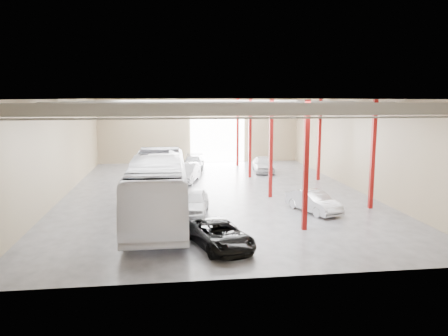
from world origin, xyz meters
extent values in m
cube|color=#434247|center=(0.00, 0.00, 0.00)|extent=(22.00, 32.00, 0.01)
cube|color=#B5B5B0|center=(0.00, 0.00, 7.00)|extent=(22.00, 32.00, 0.12)
cube|color=#7B6C4D|center=(0.00, 16.00, 3.50)|extent=(22.00, 0.12, 7.00)
cube|color=#7B6C4D|center=(0.00, -16.00, 3.50)|extent=(22.00, 0.12, 7.00)
cube|color=#7B6C4D|center=(-11.00, 0.00, 3.50)|extent=(0.12, 32.00, 7.00)
cube|color=#7B6C4D|center=(11.00, 0.00, 3.50)|extent=(0.12, 32.00, 7.00)
cube|color=white|center=(2.00, 15.85, 2.50)|extent=(6.00, 0.20, 5.00)
cube|color=maroon|center=(3.80, -10.00, 3.50)|extent=(0.25, 0.25, 7.00)
cube|color=maroon|center=(3.80, -2.00, 3.50)|extent=(0.25, 0.25, 7.00)
cube|color=maroon|center=(3.80, 6.00, 3.50)|extent=(0.25, 0.25, 7.00)
cube|color=maroon|center=(3.80, 13.00, 3.50)|extent=(0.25, 0.25, 7.00)
cube|color=maroon|center=(9.50, -6.00, 3.50)|extent=(0.25, 0.25, 7.00)
cube|color=maroon|center=(9.50, 4.00, 3.50)|extent=(0.25, 0.25, 7.00)
cube|color=#ACACA7|center=(0.00, -12.00, 6.55)|extent=(21.60, 0.15, 0.60)
cube|color=#ACACA7|center=(0.00, -12.00, 6.15)|extent=(21.60, 0.10, 0.10)
cube|color=#ACACA7|center=(0.00, -6.00, 6.55)|extent=(21.60, 0.15, 0.60)
cube|color=#ACACA7|center=(0.00, -6.00, 6.15)|extent=(21.60, 0.10, 0.10)
cube|color=#ACACA7|center=(0.00, 0.00, 6.55)|extent=(21.60, 0.15, 0.60)
cube|color=#ACACA7|center=(0.00, 0.00, 6.15)|extent=(21.60, 0.10, 0.10)
cube|color=#ACACA7|center=(0.00, 6.00, 6.55)|extent=(21.60, 0.15, 0.60)
cube|color=#ACACA7|center=(0.00, 6.00, 6.15)|extent=(21.60, 0.10, 0.10)
cube|color=#ACACA7|center=(0.00, 12.00, 6.55)|extent=(21.60, 0.15, 0.60)
cube|color=#ACACA7|center=(0.00, 12.00, 6.15)|extent=(21.60, 0.10, 0.10)
imported|color=white|center=(-4.09, -6.61, 1.88)|extent=(3.32, 13.53, 3.76)
imported|color=black|center=(-1.10, -12.29, 0.64)|extent=(3.37, 5.03, 1.28)
imported|color=white|center=(-2.00, -6.00, 0.76)|extent=(2.45, 4.68, 1.52)
imported|color=#9F9EA3|center=(-2.00, 4.50, 0.80)|extent=(2.87, 5.12, 1.60)
imported|color=slate|center=(-1.04, 10.28, 0.72)|extent=(2.61, 5.18, 1.44)
imported|color=#BABABF|center=(5.50, -6.49, 0.68)|extent=(2.76, 4.37, 1.36)
imported|color=silver|center=(5.60, 8.54, 0.77)|extent=(2.23, 4.67, 1.54)
camera|label=1|loc=(-3.44, -32.14, 7.06)|focal=35.00mm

